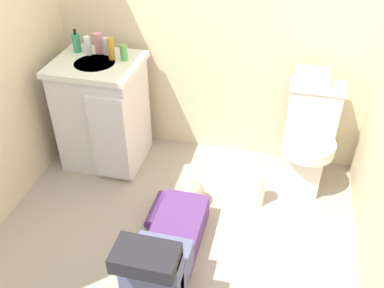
{
  "coord_description": "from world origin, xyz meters",
  "views": [
    {
      "loc": [
        0.55,
        -1.67,
        2.07
      ],
      "look_at": [
        0.03,
        0.49,
        0.45
      ],
      "focal_mm": 39.72,
      "sensor_mm": 36.0,
      "label": 1
    }
  ],
  "objects_px": {
    "toilet": "(309,139)",
    "faucet": "(103,47)",
    "bottle_pink": "(98,43)",
    "paper_towel_roll": "(256,190)",
    "tissue_box": "(313,76)",
    "soap_dispenser": "(76,43)",
    "bottle_amber": "(111,49)",
    "bottle_green": "(124,53)",
    "person_plumber": "(168,242)",
    "vanity_cabinet": "(103,112)",
    "bottle_white": "(88,46)",
    "bottle_clear": "(107,46)"
  },
  "relations": [
    {
      "from": "toilet",
      "to": "faucet",
      "type": "height_order",
      "value": "faucet"
    },
    {
      "from": "bottle_pink",
      "to": "paper_towel_roll",
      "type": "distance_m",
      "value": 1.49
    },
    {
      "from": "tissue_box",
      "to": "paper_towel_roll",
      "type": "relative_size",
      "value": 0.94
    },
    {
      "from": "tissue_box",
      "to": "soap_dispenser",
      "type": "relative_size",
      "value": 1.33
    },
    {
      "from": "toilet",
      "to": "tissue_box",
      "type": "bearing_deg",
      "value": 116.43
    },
    {
      "from": "bottle_amber",
      "to": "bottle_green",
      "type": "height_order",
      "value": "bottle_amber"
    },
    {
      "from": "soap_dispenser",
      "to": "toilet",
      "type": "bearing_deg",
      "value": -1.47
    },
    {
      "from": "tissue_box",
      "to": "person_plumber",
      "type": "bearing_deg",
      "value": -123.6
    },
    {
      "from": "vanity_cabinet",
      "to": "bottle_pink",
      "type": "distance_m",
      "value": 0.5
    },
    {
      "from": "soap_dispenser",
      "to": "bottle_pink",
      "type": "relative_size",
      "value": 1.14
    },
    {
      "from": "toilet",
      "to": "person_plumber",
      "type": "relative_size",
      "value": 0.7
    },
    {
      "from": "bottle_white",
      "to": "soap_dispenser",
      "type": "bearing_deg",
      "value": 166.41
    },
    {
      "from": "soap_dispenser",
      "to": "bottle_white",
      "type": "relative_size",
      "value": 1.27
    },
    {
      "from": "faucet",
      "to": "bottle_white",
      "type": "bearing_deg",
      "value": -155.5
    },
    {
      "from": "faucet",
      "to": "tissue_box",
      "type": "distance_m",
      "value": 1.44
    },
    {
      "from": "tissue_box",
      "to": "bottle_green",
      "type": "height_order",
      "value": "bottle_green"
    },
    {
      "from": "toilet",
      "to": "bottle_green",
      "type": "bearing_deg",
      "value": -179.8
    },
    {
      "from": "faucet",
      "to": "paper_towel_roll",
      "type": "bearing_deg",
      "value": -17.87
    },
    {
      "from": "person_plumber",
      "to": "toilet",
      "type": "bearing_deg",
      "value": 52.22
    },
    {
      "from": "bottle_clear",
      "to": "bottle_green",
      "type": "relative_size",
      "value": 1.11
    },
    {
      "from": "toilet",
      "to": "soap_dispenser",
      "type": "relative_size",
      "value": 4.52
    },
    {
      "from": "toilet",
      "to": "soap_dispenser",
      "type": "height_order",
      "value": "soap_dispenser"
    },
    {
      "from": "soap_dispenser",
      "to": "bottle_white",
      "type": "height_order",
      "value": "soap_dispenser"
    },
    {
      "from": "bottle_white",
      "to": "bottle_amber",
      "type": "height_order",
      "value": "bottle_amber"
    },
    {
      "from": "bottle_green",
      "to": "soap_dispenser",
      "type": "bearing_deg",
      "value": 172.7
    },
    {
      "from": "bottle_amber",
      "to": "tissue_box",
      "type": "bearing_deg",
      "value": 4.41
    },
    {
      "from": "soap_dispenser",
      "to": "bottle_clear",
      "type": "xyz_separation_m",
      "value": [
        0.22,
        0.01,
        -0.01
      ]
    },
    {
      "from": "faucet",
      "to": "person_plumber",
      "type": "height_order",
      "value": "faucet"
    },
    {
      "from": "faucet",
      "to": "bottle_amber",
      "type": "bearing_deg",
      "value": -38.86
    },
    {
      "from": "soap_dispenser",
      "to": "person_plumber",
      "type": "bearing_deg",
      "value": -46.57
    },
    {
      "from": "bottle_pink",
      "to": "bottle_amber",
      "type": "distance_m",
      "value": 0.15
    },
    {
      "from": "vanity_cabinet",
      "to": "soap_dispenser",
      "type": "bearing_deg",
      "value": 146.9
    },
    {
      "from": "vanity_cabinet",
      "to": "bottle_white",
      "type": "distance_m",
      "value": 0.49
    },
    {
      "from": "person_plumber",
      "to": "bottle_clear",
      "type": "xyz_separation_m",
      "value": [
        -0.72,
        1.01,
        0.7
      ]
    },
    {
      "from": "bottle_clear",
      "to": "bottle_amber",
      "type": "distance_m",
      "value": 0.09
    },
    {
      "from": "tissue_box",
      "to": "vanity_cabinet",
      "type": "bearing_deg",
      "value": -173.12
    },
    {
      "from": "tissue_box",
      "to": "bottle_clear",
      "type": "distance_m",
      "value": 1.41
    },
    {
      "from": "bottle_white",
      "to": "bottle_pink",
      "type": "bearing_deg",
      "value": 34.01
    },
    {
      "from": "faucet",
      "to": "bottle_clear",
      "type": "relative_size",
      "value": 0.84
    },
    {
      "from": "toilet",
      "to": "bottle_green",
      "type": "height_order",
      "value": "bottle_green"
    },
    {
      "from": "bottle_amber",
      "to": "vanity_cabinet",
      "type": "bearing_deg",
      "value": -142.77
    },
    {
      "from": "tissue_box",
      "to": "bottle_green",
      "type": "xyz_separation_m",
      "value": [
        -1.26,
        -0.09,
        0.07
      ]
    },
    {
      "from": "toilet",
      "to": "paper_towel_roll",
      "type": "relative_size",
      "value": 3.21
    },
    {
      "from": "bottle_pink",
      "to": "bottle_amber",
      "type": "xyz_separation_m",
      "value": [
        0.13,
        -0.08,
        0.0
      ]
    },
    {
      "from": "person_plumber",
      "to": "bottle_pink",
      "type": "bearing_deg",
      "value": 127.66
    },
    {
      "from": "bottle_amber",
      "to": "bottle_white",
      "type": "bearing_deg",
      "value": 170.01
    },
    {
      "from": "bottle_white",
      "to": "paper_towel_roll",
      "type": "relative_size",
      "value": 0.56
    },
    {
      "from": "vanity_cabinet",
      "to": "bottle_pink",
      "type": "relative_size",
      "value": 5.64
    },
    {
      "from": "tissue_box",
      "to": "toilet",
      "type": "bearing_deg",
      "value": -63.57
    },
    {
      "from": "toilet",
      "to": "vanity_cabinet",
      "type": "xyz_separation_m",
      "value": [
        -1.48,
        -0.08,
        0.05
      ]
    }
  ]
}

